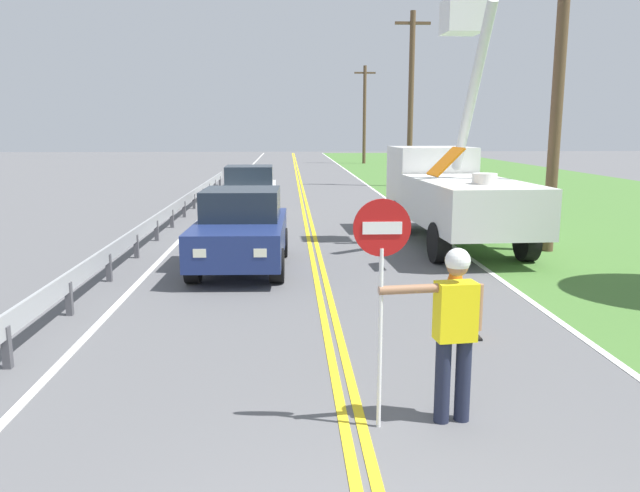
{
  "coord_description": "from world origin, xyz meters",
  "views": [
    {
      "loc": [
        -0.64,
        -2.9,
        2.98
      ],
      "look_at": [
        -0.16,
        6.56,
        1.2
      ],
      "focal_mm": 35.09,
      "sensor_mm": 36.0,
      "label": 1
    }
  ],
  "objects_px": {
    "flagger_worker": "(454,324)",
    "utility_pole_far": "(364,113)",
    "utility_bucket_truck": "(451,188)",
    "utility_pole_mid": "(411,97)",
    "stop_sign_paddle": "(381,263)",
    "oncoming_sedan_nearest": "(241,230)",
    "traffic_cone_lead": "(466,315)",
    "utility_pole_near": "(559,77)",
    "traffic_cone_mid": "(456,269)",
    "oncoming_sedan_second": "(249,191)"
  },
  "relations": [
    {
      "from": "utility_bucket_truck",
      "to": "traffic_cone_lead",
      "type": "xyz_separation_m",
      "value": [
        -1.72,
        -7.65,
        -1.1
      ]
    },
    {
      "from": "traffic_cone_mid",
      "to": "flagger_worker",
      "type": "bearing_deg",
      "value": -105.41
    },
    {
      "from": "stop_sign_paddle",
      "to": "traffic_cone_lead",
      "type": "distance_m",
      "value": 3.46
    },
    {
      "from": "utility_pole_mid",
      "to": "traffic_cone_lead",
      "type": "distance_m",
      "value": 24.66
    },
    {
      "from": "utility_pole_far",
      "to": "traffic_cone_mid",
      "type": "bearing_deg",
      "value": -94.53
    },
    {
      "from": "oncoming_sedan_second",
      "to": "traffic_cone_mid",
      "type": "height_order",
      "value": "oncoming_sedan_second"
    },
    {
      "from": "stop_sign_paddle",
      "to": "oncoming_sedan_nearest",
      "type": "bearing_deg",
      "value": 104.38
    },
    {
      "from": "utility_bucket_truck",
      "to": "utility_pole_mid",
      "type": "xyz_separation_m",
      "value": [
        2.05,
        16.35,
        3.14
      ]
    },
    {
      "from": "oncoming_sedan_nearest",
      "to": "utility_pole_near",
      "type": "bearing_deg",
      "value": 11.82
    },
    {
      "from": "flagger_worker",
      "to": "traffic_cone_mid",
      "type": "height_order",
      "value": "flagger_worker"
    },
    {
      "from": "oncoming_sedan_nearest",
      "to": "traffic_cone_lead",
      "type": "distance_m",
      "value": 5.98
    },
    {
      "from": "flagger_worker",
      "to": "oncoming_sedan_second",
      "type": "bearing_deg",
      "value": 100.72
    },
    {
      "from": "utility_bucket_truck",
      "to": "traffic_cone_mid",
      "type": "relative_size",
      "value": 9.87
    },
    {
      "from": "utility_pole_mid",
      "to": "traffic_cone_lead",
      "type": "relative_size",
      "value": 12.55
    },
    {
      "from": "flagger_worker",
      "to": "traffic_cone_lead",
      "type": "bearing_deg",
      "value": 71.07
    },
    {
      "from": "flagger_worker",
      "to": "traffic_cone_mid",
      "type": "xyz_separation_m",
      "value": [
        1.53,
        5.56,
        -0.71
      ]
    },
    {
      "from": "utility_pole_mid",
      "to": "flagger_worker",
      "type": "bearing_deg",
      "value": -99.95
    },
    {
      "from": "utility_pole_far",
      "to": "traffic_cone_lead",
      "type": "distance_m",
      "value": 46.16
    },
    {
      "from": "oncoming_sedan_second",
      "to": "utility_pole_far",
      "type": "height_order",
      "value": "utility_pole_far"
    },
    {
      "from": "flagger_worker",
      "to": "utility_pole_mid",
      "type": "bearing_deg",
      "value": 80.05
    },
    {
      "from": "utility_pole_near",
      "to": "traffic_cone_lead",
      "type": "xyz_separation_m",
      "value": [
        -3.85,
        -6.32,
        -3.84
      ]
    },
    {
      "from": "stop_sign_paddle",
      "to": "utility_pole_far",
      "type": "relative_size",
      "value": 0.28
    },
    {
      "from": "utility_pole_near",
      "to": "traffic_cone_mid",
      "type": "height_order",
      "value": "utility_pole_near"
    },
    {
      "from": "utility_pole_mid",
      "to": "traffic_cone_mid",
      "type": "relative_size",
      "value": 12.55
    },
    {
      "from": "oncoming_sedan_second",
      "to": "utility_pole_far",
      "type": "xyz_separation_m",
      "value": [
        7.95,
        32.5,
        3.46
      ]
    },
    {
      "from": "utility_pole_far",
      "to": "utility_bucket_truck",
      "type": "bearing_deg",
      "value": -93.47
    },
    {
      "from": "stop_sign_paddle",
      "to": "utility_pole_mid",
      "type": "xyz_separation_m",
      "value": [
        5.43,
        26.7,
        2.87
      ]
    },
    {
      "from": "oncoming_sedan_nearest",
      "to": "utility_pole_mid",
      "type": "xyz_separation_m",
      "value": [
        7.35,
        19.23,
        3.74
      ]
    },
    {
      "from": "stop_sign_paddle",
      "to": "utility_pole_far",
      "type": "height_order",
      "value": "utility_pole_far"
    },
    {
      "from": "flagger_worker",
      "to": "utility_bucket_truck",
      "type": "xyz_separation_m",
      "value": [
        2.62,
        10.26,
        0.39
      ]
    },
    {
      "from": "flagger_worker",
      "to": "oncoming_sedan_nearest",
      "type": "xyz_separation_m",
      "value": [
        -2.68,
        7.38,
        -0.21
      ]
    },
    {
      "from": "oncoming_sedan_nearest",
      "to": "traffic_cone_mid",
      "type": "distance_m",
      "value": 4.62
    },
    {
      "from": "stop_sign_paddle",
      "to": "utility_pole_near",
      "type": "height_order",
      "value": "utility_pole_near"
    },
    {
      "from": "utility_pole_mid",
      "to": "traffic_cone_mid",
      "type": "height_order",
      "value": "utility_pole_mid"
    },
    {
      "from": "utility_bucket_truck",
      "to": "utility_pole_mid",
      "type": "bearing_deg",
      "value": 82.86
    },
    {
      "from": "utility_pole_near",
      "to": "oncoming_sedan_nearest",
      "type": "bearing_deg",
      "value": -168.18
    },
    {
      "from": "utility_bucket_truck",
      "to": "oncoming_sedan_nearest",
      "type": "distance_m",
      "value": 6.06
    },
    {
      "from": "flagger_worker",
      "to": "utility_pole_mid",
      "type": "relative_size",
      "value": 0.21
    },
    {
      "from": "oncoming_sedan_second",
      "to": "utility_pole_far",
      "type": "bearing_deg",
      "value": 76.26
    },
    {
      "from": "utility_bucket_truck",
      "to": "utility_pole_near",
      "type": "distance_m",
      "value": 3.71
    },
    {
      "from": "flagger_worker",
      "to": "utility_pole_far",
      "type": "bearing_deg",
      "value": 84.19
    },
    {
      "from": "oncoming_sedan_nearest",
      "to": "utility_bucket_truck",
      "type": "bearing_deg",
      "value": 28.51
    },
    {
      "from": "oncoming_sedan_second",
      "to": "utility_pole_far",
      "type": "relative_size",
      "value": 0.5
    },
    {
      "from": "utility_bucket_truck",
      "to": "stop_sign_paddle",
      "type": "bearing_deg",
      "value": -108.1
    },
    {
      "from": "traffic_cone_lead",
      "to": "oncoming_sedan_nearest",
      "type": "bearing_deg",
      "value": 126.86
    },
    {
      "from": "utility_pole_near",
      "to": "traffic_cone_mid",
      "type": "bearing_deg",
      "value": -133.55
    },
    {
      "from": "oncoming_sedan_second",
      "to": "utility_pole_mid",
      "type": "height_order",
      "value": "utility_pole_mid"
    },
    {
      "from": "flagger_worker",
      "to": "stop_sign_paddle",
      "type": "height_order",
      "value": "stop_sign_paddle"
    },
    {
      "from": "utility_pole_near",
      "to": "traffic_cone_mid",
      "type": "distance_m",
      "value": 6.04
    },
    {
      "from": "oncoming_sedan_nearest",
      "to": "utility_pole_mid",
      "type": "relative_size",
      "value": 0.47
    }
  ]
}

